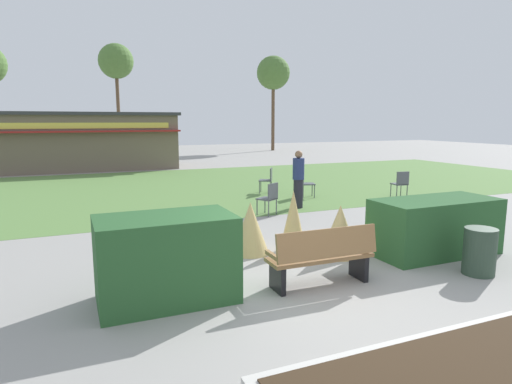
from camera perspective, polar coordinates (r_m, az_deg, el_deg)
name	(u,v)px	position (r m, az deg, el deg)	size (l,w,h in m)	color
ground_plane	(313,299)	(6.58, 7.49, -13.61)	(80.00, 80.00, 0.00)	#999691
lawn_patch	(161,188)	(17.00, -12.31, 0.46)	(36.00, 12.00, 0.01)	#5B8442
park_bench	(322,256)	(6.89, 8.63, -8.29)	(1.71, 0.55, 0.95)	olive
hedge_left	(166,259)	(6.40, -11.59, -8.51)	(1.91, 1.10, 1.23)	#28562B
hedge_right	(435,226)	(9.12, 22.27, -4.18)	(2.45, 1.10, 1.07)	#28562B
ornamental_grass_behind_left	(293,220)	(8.69, 4.86, -3.71)	(0.52, 0.52, 1.20)	tan
ornamental_grass_behind_right	(250,228)	(8.46, -0.77, -4.72)	(0.72, 0.72, 1.01)	tan
ornamental_grass_behind_center	(340,231)	(8.46, 10.88, -4.97)	(0.74, 0.74, 0.99)	tan
trash_bin	(480,251)	(8.25, 27.10, -6.90)	(0.52, 0.52, 0.79)	#2D4233
food_kiosk	(74,141)	(24.94, -22.62, 6.16)	(10.48, 4.34, 2.97)	#6B5B4C
cafe_chair_west	(268,178)	(15.53, 1.58, 1.80)	(0.60, 0.60, 0.89)	#4C5156
cafe_chair_east	(270,196)	(11.83, 1.78, -0.56)	(0.60, 0.60, 0.89)	#4C5156
cafe_chair_center	(305,182)	(14.76, 6.42, 1.35)	(0.56, 0.56, 0.89)	#4C5156
cafe_chair_north	(401,182)	(15.33, 18.34, 1.24)	(0.51, 0.51, 0.89)	#4C5156
person_strolling	(298,179)	(12.86, 5.54, 1.70)	(0.34, 0.34, 1.69)	#23232D
parked_car_west_slot	(77,150)	(30.98, -22.23, 5.08)	(4.34, 2.34, 1.20)	#2D6638
tree_left_bg	(116,62)	(38.70, -17.77, 15.79)	(2.80, 2.80, 8.71)	brown
tree_right_bg	(273,74)	(38.20, 2.26, 15.15)	(2.80, 2.80, 7.92)	brown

